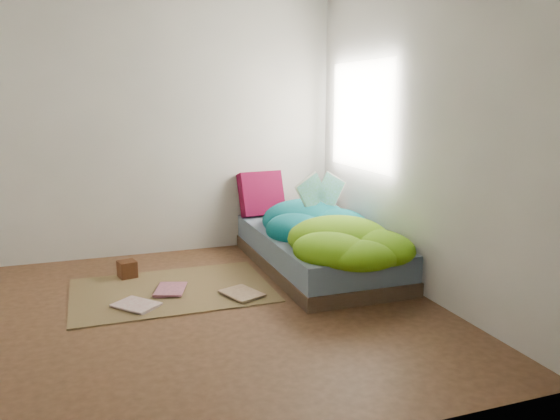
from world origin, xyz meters
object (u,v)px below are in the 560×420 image
Objects in this scene: floor_book_a at (125,310)px; pillow_magenta at (261,194)px; floor_book_b at (156,290)px; bed at (317,251)px; wooden_box at (127,269)px; open_book at (322,180)px.

pillow_magenta is at bearing 2.44° from floor_book_a.
pillow_magenta is at bearing 59.38° from floor_book_b.
floor_book_b is (-1.25, -1.08, -0.54)m from pillow_magenta.
bed reaches higher than floor_book_b.
open_book is at bearing -5.49° from wooden_box.
bed is 13.74× the size of wooden_box.
wooden_box is (-1.44, -0.62, -0.49)m from pillow_magenta.
open_book is 2.98× the size of wooden_box.
pillow_magenta is 1.74m from floor_book_b.
floor_book_a is at bearing -171.04° from open_book.
open_book reaches higher than floor_book_a.
pillow_magenta is 1.64m from wooden_box.
open_book is 1.80m from floor_book_b.
open_book is at bearing -21.77° from floor_book_a.
open_book reaches higher than bed.
pillow_magenta is 1.06× the size of open_book.
floor_book_a is at bearing -108.26° from floor_book_b.
floor_book_b is at bearing 12.15° from floor_book_a.
open_book is 1.93m from wooden_box.
wooden_box reaches higher than floor_book_b.
floor_book_b reaches higher than floor_book_a.
floor_book_a is at bearing -95.47° from wooden_box.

